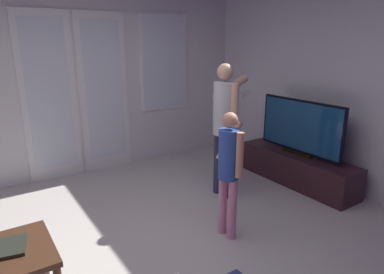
% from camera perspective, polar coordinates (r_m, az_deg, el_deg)
% --- Properties ---
extents(ground_plane, '(5.54, 4.85, 0.02)m').
position_cam_1_polar(ground_plane, '(2.99, -7.83, -21.02)').
color(ground_plane, '#BAB3AA').
extents(wall_back_with_doors, '(5.54, 0.09, 2.87)m').
position_cam_1_polar(wall_back_with_doors, '(4.70, -20.99, 10.24)').
color(wall_back_with_doors, silver).
rests_on(wall_back_with_doors, ground_plane).
extents(wall_right_plain, '(0.06, 4.85, 2.84)m').
position_cam_1_polar(wall_right_plain, '(4.34, 26.30, 9.60)').
color(wall_right_plain, silver).
rests_on(wall_right_plain, ground_plane).
extents(tv_stand, '(0.43, 1.59, 0.39)m').
position_cam_1_polar(tv_stand, '(4.56, 17.35, -5.13)').
color(tv_stand, '#331A20').
rests_on(tv_stand, ground_plane).
extents(flat_screen_tv, '(0.08, 1.20, 0.69)m').
position_cam_1_polar(flat_screen_tv, '(4.40, 17.89, 1.58)').
color(flat_screen_tv, black).
rests_on(flat_screen_tv, tv_stand).
extents(person_adult, '(0.67, 0.44, 1.55)m').
position_cam_1_polar(person_adult, '(3.83, 5.59, 3.10)').
color(person_adult, '#2D3153').
rests_on(person_adult, ground_plane).
extents(person_child, '(0.40, 0.35, 1.19)m').
position_cam_1_polar(person_child, '(3.05, 6.35, -4.64)').
color(person_child, pink).
rests_on(person_child, ground_plane).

